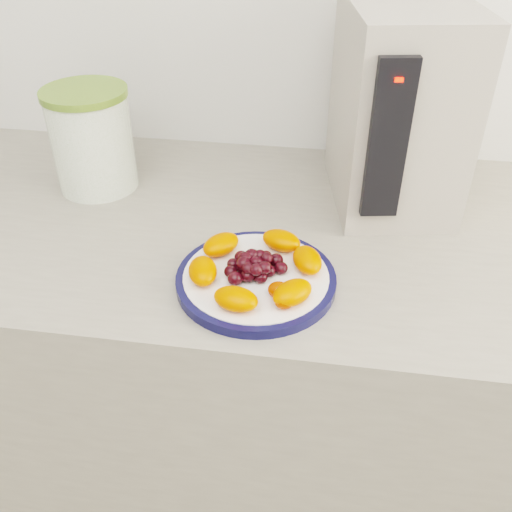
# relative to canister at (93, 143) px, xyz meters

# --- Properties ---
(counter) EXTENTS (3.50, 0.60, 0.90)m
(counter) POSITION_rel_canister_xyz_m (0.22, -0.09, -0.53)
(counter) COLOR gray
(counter) RESTS_ON floor
(cabinet_face) EXTENTS (3.48, 0.58, 0.84)m
(cabinet_face) POSITION_rel_canister_xyz_m (0.22, -0.09, -0.56)
(cabinet_face) COLOR #8A6145
(cabinet_face) RESTS_ON floor
(plate_rim) EXTENTS (0.23, 0.23, 0.01)m
(plate_rim) POSITION_rel_canister_xyz_m (0.33, -0.25, -0.08)
(plate_rim) COLOR #0D103A
(plate_rim) RESTS_ON counter
(plate_face) EXTENTS (0.21, 0.21, 0.02)m
(plate_face) POSITION_rel_canister_xyz_m (0.33, -0.25, -0.08)
(plate_face) COLOR white
(plate_face) RESTS_ON counter
(canister) EXTENTS (0.16, 0.16, 0.17)m
(canister) POSITION_rel_canister_xyz_m (0.00, 0.00, 0.00)
(canister) COLOR #43681E
(canister) RESTS_ON counter
(canister_lid) EXTENTS (0.17, 0.17, 0.01)m
(canister_lid) POSITION_rel_canister_xyz_m (0.00, 0.00, 0.09)
(canister_lid) COLOR olive
(canister_lid) RESTS_ON canister
(appliance_body) EXTENTS (0.23, 0.29, 0.33)m
(appliance_body) POSITION_rel_canister_xyz_m (0.52, 0.04, 0.08)
(appliance_body) COLOR #A29A8E
(appliance_body) RESTS_ON counter
(appliance_panel) EXTENTS (0.06, 0.03, 0.24)m
(appliance_panel) POSITION_rel_canister_xyz_m (0.50, -0.10, 0.08)
(appliance_panel) COLOR black
(appliance_panel) RESTS_ON appliance_body
(appliance_led) EXTENTS (0.01, 0.01, 0.01)m
(appliance_led) POSITION_rel_canister_xyz_m (0.50, -0.11, 0.18)
(appliance_led) COLOR #FF0C05
(appliance_led) RESTS_ON appliance_panel
(fruit_plate) EXTENTS (0.20, 0.20, 0.03)m
(fruit_plate) POSITION_rel_canister_xyz_m (0.33, -0.25, -0.05)
(fruit_plate) COLOR #F64700
(fruit_plate) RESTS_ON plate_face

